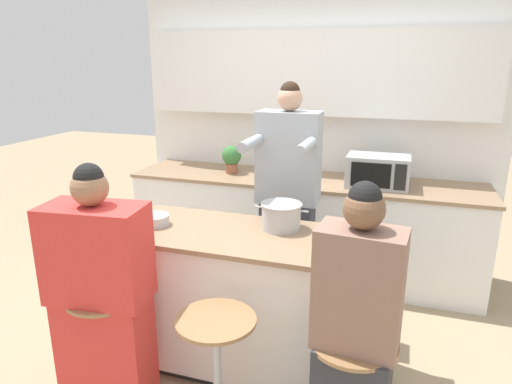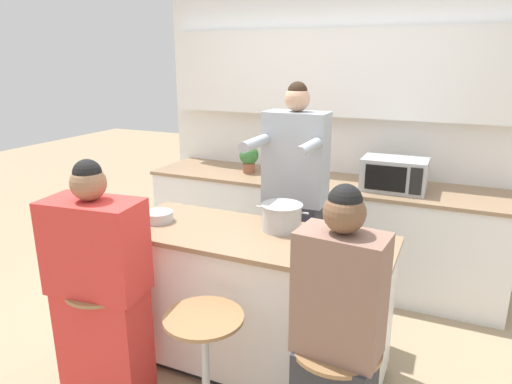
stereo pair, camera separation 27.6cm
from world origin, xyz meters
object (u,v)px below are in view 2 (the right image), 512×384
Objects in this scene: kitchen_island at (252,301)px; bar_stool_leftmost at (107,330)px; microwave at (394,174)px; potted_plant at (249,157)px; fruit_bowl at (159,217)px; cooking_pot at (282,217)px; person_seated_near at (336,354)px; coffee_cup_near at (333,256)px; bar_stool_center at (205,363)px; person_cooking at (294,212)px; person_wrapped_blanket at (100,292)px.

kitchen_island is 0.89m from bar_stool_leftmost.
potted_plant is (-1.34, 0.05, 0.02)m from microwave.
fruit_bowl is (0.03, 0.52, 0.55)m from bar_stool_leftmost.
cooking_pot reaches higher than bar_stool_leftmost.
cooking_pot is (-0.55, 0.74, 0.33)m from person_seated_near.
coffee_cup_near is (1.24, 0.37, 0.56)m from bar_stool_leftmost.
coffee_cup_near reaches higher than bar_stool_center.
bar_stool_leftmost is 0.76m from fruit_bowl.
person_seated_near is 12.59× the size of coffee_cup_near.
person_cooking is 5.25× the size of cooking_pot.
potted_plant reaches higher than bar_stool_leftmost.
microwave is (0.57, 0.82, 0.15)m from person_cooking.
person_cooking reaches higher than kitchen_island.
fruit_bowl is at bearing -88.26° from potted_plant.
cooking_pot is 0.55m from coffee_cup_near.
person_cooking is 6.93× the size of potted_plant.
kitchen_island is at bearing -96.72° from person_cooking.
fruit_bowl is at bearing 86.26° from bar_stool_leftmost.
bar_stool_leftmost is 5.92× the size of coffee_cup_near.
potted_plant is (-0.05, 1.50, 0.10)m from fruit_bowl.
bar_stool_center is 1.35× the size of microwave.
coffee_cup_near is (-0.14, 0.40, 0.29)m from person_seated_near.
bar_stool_leftmost is 1.24m from cooking_pot.
person_wrapped_blanket is (-0.75, -1.18, -0.21)m from person_cooking.
person_cooking reaches higher than coffee_cup_near.
person_seated_near reaches higher than person_wrapped_blanket.
coffee_cup_near is at bearing -57.99° from person_cooking.
person_cooking is at bearing 98.97° from cooking_pot.
person_wrapped_blanket is (-0.68, -0.59, 0.21)m from kitchen_island.
person_seated_near is at bearing -88.51° from microwave.
kitchen_island is 2.48× the size of bar_stool_center.
bar_stool_center is 2.26m from potted_plant.
potted_plant is at bearing 90.32° from bar_stool_leftmost.
cooking_pot is (0.81, 0.74, 0.33)m from person_wrapped_blanket.
person_wrapped_blanket is at bearing -138.71° from kitchen_island.
person_cooking is at bearing 51.14° from person_wrapped_blanket.
microwave is at bearing 68.17° from cooking_pot.
bar_stool_leftmost is at bearing -123.24° from person_cooking.
coffee_cup_near reaches higher than bar_stool_leftmost.
bar_stool_center is at bearing -175.03° from person_seated_near.
coffee_cup_near is at bearing -19.57° from kitchen_island.
person_seated_near reaches higher than kitchen_island.
microwave is (1.32, 2.00, 0.37)m from person_wrapped_blanket.
kitchen_island is 1.65m from microwave.
person_cooking is at bearing 83.18° from kitchen_island.
microwave is (0.50, 1.25, 0.04)m from cooking_pot.
person_seated_near is at bearing -1.27° from bar_stool_leftmost.
coffee_cup_near is (0.49, -0.78, 0.07)m from person_cooking.
bar_stool_center is at bearing -107.80° from microwave.
person_cooking is at bearing -124.74° from microwave.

